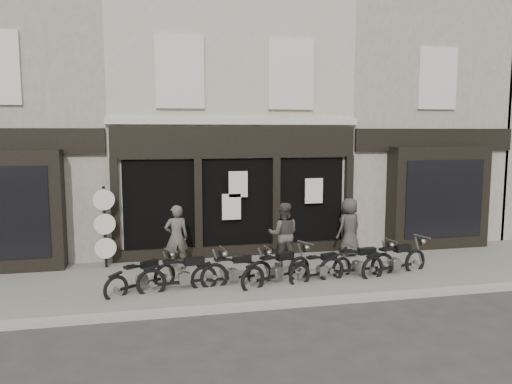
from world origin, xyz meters
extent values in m
plane|color=#2D2B28|center=(0.00, 0.00, 0.00)|extent=(90.00, 90.00, 0.00)
cube|color=#656259|center=(0.00, 0.90, 0.06)|extent=(30.00, 4.20, 0.12)
cube|color=gray|center=(0.00, -1.25, 0.07)|extent=(30.00, 0.25, 0.13)
cube|color=#B3AD9A|center=(0.00, 6.00, 4.10)|extent=(7.20, 6.00, 8.20)
cube|color=black|center=(0.00, 2.92, 3.45)|extent=(7.10, 0.18, 0.90)
cube|color=black|center=(0.00, 2.98, 1.50)|extent=(6.50, 0.10, 2.95)
cube|color=black|center=(0.00, 2.91, 0.22)|extent=(7.10, 0.20, 0.44)
cube|color=#BDB6A3|center=(0.00, 2.95, 4.05)|extent=(7.30, 0.22, 0.18)
cube|color=beige|center=(-1.60, 2.95, 5.40)|extent=(1.35, 0.12, 2.00)
cube|color=black|center=(-1.60, 2.98, 5.40)|extent=(1.05, 0.06, 1.70)
cube|color=beige|center=(1.60, 2.95, 5.40)|extent=(1.35, 0.12, 2.00)
cube|color=black|center=(1.60, 2.98, 5.40)|extent=(1.05, 0.06, 1.70)
cube|color=black|center=(-3.45, 2.90, 1.55)|extent=(0.22, 0.22, 3.00)
cube|color=black|center=(-1.15, 2.90, 1.55)|extent=(0.22, 0.22, 3.00)
cube|color=black|center=(1.15, 2.90, 1.55)|extent=(0.22, 0.22, 3.00)
cube|color=black|center=(3.45, 2.90, 1.55)|extent=(0.22, 0.22, 3.00)
cube|color=beige|center=(0.00, 2.80, 2.25)|extent=(0.55, 0.04, 0.75)
cube|color=beige|center=(2.30, 2.80, 2.00)|extent=(0.55, 0.04, 0.75)
cube|color=beige|center=(-0.20, 2.80, 1.60)|extent=(0.55, 0.04, 0.75)
cube|color=#A09687|center=(-6.35, 6.00, 4.10)|extent=(5.50, 6.00, 8.20)
cube|color=#A09687|center=(6.35, 6.00, 4.10)|extent=(5.50, 6.00, 8.20)
cube|color=black|center=(6.35, 2.65, 1.70)|extent=(3.20, 0.70, 3.20)
cube|color=black|center=(6.35, 2.30, 1.70)|extent=(2.60, 0.06, 2.40)
cube|color=black|center=(6.35, 2.95, 3.50)|extent=(5.40, 0.16, 0.70)
cube|color=beige|center=(6.35, 2.96, 5.40)|extent=(1.30, 0.10, 1.90)
cube|color=black|center=(6.35, 2.99, 5.40)|extent=(1.00, 0.06, 1.60)
torus|color=black|center=(-2.22, 0.59, 0.31)|extent=(0.56, 0.42, 0.62)
torus|color=black|center=(-3.31, -0.17, 0.31)|extent=(0.56, 0.42, 0.62)
cube|color=black|center=(-2.76, 0.21, 0.27)|extent=(0.92, 0.66, 0.05)
cube|color=gray|center=(-2.75, 0.22, 0.34)|extent=(0.27, 0.26, 0.24)
cube|color=black|center=(-2.57, 0.34, 0.69)|extent=(0.43, 0.37, 0.16)
cube|color=black|center=(-2.99, 0.05, 0.73)|extent=(0.33, 0.31, 0.05)
cylinder|color=gray|center=(-2.05, 0.70, 0.91)|extent=(0.33, 0.45, 0.03)
torus|color=black|center=(-1.08, 0.14, 0.34)|extent=(0.70, 0.17, 0.69)
torus|color=black|center=(-2.54, -0.03, 0.34)|extent=(0.70, 0.17, 0.69)
cube|color=black|center=(-1.81, 0.05, 0.30)|extent=(1.20, 0.20, 0.06)
cube|color=gray|center=(-1.79, 0.06, 0.38)|extent=(0.26, 0.21, 0.26)
cube|color=black|center=(-1.54, 0.09, 0.77)|extent=(0.48, 0.23, 0.17)
cube|color=black|center=(-2.11, 0.02, 0.81)|extent=(0.33, 0.24, 0.06)
cylinder|color=gray|center=(-0.85, 0.17, 1.01)|extent=(0.11, 0.59, 0.04)
torus|color=black|center=(0.05, 0.27, 0.32)|extent=(0.65, 0.16, 0.65)
torus|color=black|center=(-1.32, 0.12, 0.32)|extent=(0.65, 0.16, 0.65)
cube|color=black|center=(-0.63, 0.20, 0.28)|extent=(1.13, 0.17, 0.06)
cube|color=gray|center=(-0.62, 0.20, 0.36)|extent=(0.25, 0.20, 0.25)
cube|color=black|center=(-0.39, 0.22, 0.72)|extent=(0.45, 0.21, 0.16)
cube|color=black|center=(-0.92, 0.17, 0.76)|extent=(0.31, 0.22, 0.06)
cylinder|color=gray|center=(0.26, 0.29, 0.95)|extent=(0.09, 0.55, 0.03)
torus|color=black|center=(1.08, 0.35, 0.33)|extent=(0.65, 0.36, 0.68)
torus|color=black|center=(-0.23, -0.25, 0.33)|extent=(0.65, 0.36, 0.68)
cube|color=black|center=(0.43, 0.05, 0.29)|extent=(1.09, 0.54, 0.06)
cube|color=gray|center=(0.45, 0.06, 0.37)|extent=(0.29, 0.26, 0.26)
cube|color=black|center=(0.66, 0.16, 0.75)|extent=(0.49, 0.34, 0.17)
cube|color=black|center=(0.16, -0.07, 0.79)|extent=(0.35, 0.31, 0.06)
cylinder|color=gray|center=(1.28, 0.45, 0.99)|extent=(0.27, 0.54, 0.04)
torus|color=black|center=(2.21, 0.31, 0.30)|extent=(0.60, 0.26, 0.61)
torus|color=black|center=(0.97, -0.07, 0.30)|extent=(0.60, 0.26, 0.61)
cube|color=black|center=(1.59, 0.12, 0.26)|extent=(1.02, 0.35, 0.05)
cube|color=gray|center=(1.61, 0.13, 0.33)|extent=(0.25, 0.22, 0.23)
cube|color=black|center=(1.81, 0.19, 0.67)|extent=(0.44, 0.27, 0.15)
cube|color=black|center=(1.33, 0.04, 0.71)|extent=(0.31, 0.25, 0.05)
cylinder|color=gray|center=(2.39, 0.37, 0.89)|extent=(0.18, 0.50, 0.03)
torus|color=black|center=(3.29, 0.23, 0.33)|extent=(0.68, 0.15, 0.68)
torus|color=black|center=(1.85, 0.10, 0.33)|extent=(0.68, 0.15, 0.68)
cube|color=black|center=(2.57, 0.17, 0.29)|extent=(1.18, 0.16, 0.06)
cube|color=gray|center=(2.59, 0.17, 0.37)|extent=(0.25, 0.20, 0.26)
cube|color=black|center=(2.83, 0.19, 0.75)|extent=(0.47, 0.21, 0.17)
cube|color=black|center=(2.27, 0.14, 0.79)|extent=(0.32, 0.23, 0.06)
cylinder|color=gray|center=(3.51, 0.25, 0.99)|extent=(0.09, 0.58, 0.04)
torus|color=black|center=(4.30, 0.37, 0.34)|extent=(0.68, 0.27, 0.69)
torus|color=black|center=(2.89, -0.02, 0.34)|extent=(0.68, 0.27, 0.69)
cube|color=black|center=(3.59, 0.17, 0.30)|extent=(1.17, 0.37, 0.06)
cube|color=gray|center=(3.61, 0.18, 0.38)|extent=(0.28, 0.24, 0.26)
cube|color=black|center=(3.85, 0.25, 0.76)|extent=(0.49, 0.29, 0.17)
cube|color=black|center=(3.30, 0.09, 0.80)|extent=(0.35, 0.28, 0.06)
cylinder|color=gray|center=(4.51, 0.43, 1.00)|extent=(0.19, 0.57, 0.04)
imported|color=#4D473F|center=(-1.85, 1.83, 0.98)|extent=(0.68, 0.49, 1.73)
imported|color=#453D37|center=(1.03, 1.58, 0.99)|extent=(0.98, 0.84, 1.73)
imported|color=#38332F|center=(3.20, 2.19, 0.98)|extent=(0.98, 0.83, 1.71)
cylinder|color=black|center=(-3.70, 2.42, 0.03)|extent=(0.36, 0.36, 0.06)
cylinder|color=black|center=(-3.70, 2.42, 1.16)|extent=(0.07, 0.07, 2.32)
cylinder|color=black|center=(-3.70, 2.39, 1.97)|extent=(0.57, 0.11, 0.57)
cylinder|color=beige|center=(-3.70, 2.37, 1.97)|extent=(0.56, 0.08, 0.57)
cylinder|color=black|center=(-3.70, 2.39, 1.31)|extent=(0.57, 0.11, 0.57)
cylinder|color=beige|center=(-3.70, 2.37, 1.31)|extent=(0.56, 0.08, 0.57)
cylinder|color=black|center=(-3.70, 2.39, 0.66)|extent=(0.57, 0.11, 0.57)
cylinder|color=beige|center=(-3.70, 2.37, 0.66)|extent=(0.56, 0.08, 0.57)
camera|label=1|loc=(-2.59, -11.26, 3.77)|focal=35.00mm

